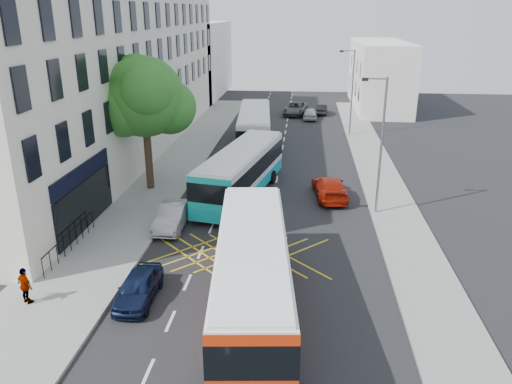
% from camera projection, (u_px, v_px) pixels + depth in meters
% --- Properties ---
extents(ground, '(120.00, 120.00, 0.00)m').
position_uv_depth(ground, '(251.00, 326.00, 19.47)').
color(ground, black).
rests_on(ground, ground).
extents(pavement_left, '(5.00, 70.00, 0.15)m').
position_uv_depth(pavement_left, '(151.00, 188.00, 34.23)').
color(pavement_left, gray).
rests_on(pavement_left, ground).
extents(pavement_right, '(3.00, 70.00, 0.15)m').
position_uv_depth(pavement_right, '(388.00, 196.00, 32.79)').
color(pavement_right, gray).
rests_on(pavement_right, ground).
extents(terrace_main, '(8.30, 45.00, 13.50)m').
position_uv_depth(terrace_main, '(114.00, 72.00, 41.31)').
color(terrace_main, '#ECE2C6').
rests_on(terrace_main, ground).
extents(terrace_far, '(8.00, 20.00, 10.00)m').
position_uv_depth(terrace_far, '(193.00, 60.00, 70.43)').
color(terrace_far, silver).
rests_on(terrace_far, ground).
extents(building_right, '(6.00, 18.00, 8.00)m').
position_uv_depth(building_right, '(379.00, 75.00, 61.97)').
color(building_right, silver).
rests_on(building_right, ground).
extents(street_tree, '(6.30, 5.70, 8.80)m').
position_uv_depth(street_tree, '(144.00, 98.00, 32.07)').
color(street_tree, '#382619').
rests_on(street_tree, pavement_left).
extents(lamp_near, '(1.45, 0.15, 8.00)m').
position_uv_depth(lamp_near, '(380.00, 140.00, 28.54)').
color(lamp_near, slate).
rests_on(lamp_near, pavement_right).
extents(lamp_far, '(1.45, 0.15, 8.00)m').
position_uv_depth(lamp_far, '(351.00, 88.00, 47.23)').
color(lamp_far, slate).
rests_on(lamp_far, pavement_right).
extents(railings, '(0.08, 5.60, 1.14)m').
position_uv_depth(railings, '(70.00, 240.00, 25.05)').
color(railings, black).
rests_on(railings, pavement_left).
extents(bus_near, '(3.92, 12.07, 3.34)m').
position_uv_depth(bus_near, '(252.00, 274.00, 19.77)').
color(bus_near, silver).
rests_on(bus_near, ground).
extents(bus_mid, '(4.80, 11.61, 3.18)m').
position_uv_depth(bus_mid, '(241.00, 172.00, 32.52)').
color(bus_mid, silver).
rests_on(bus_mid, ground).
extents(bus_far, '(3.64, 11.91, 3.30)m').
position_uv_depth(bus_far, '(255.00, 127.00, 44.48)').
color(bus_far, silver).
rests_on(bus_far, ground).
extents(motorbike, '(0.80, 2.37, 2.11)m').
position_uv_depth(motorbike, '(238.00, 327.00, 17.72)').
color(motorbike, black).
rests_on(motorbike, ground).
extents(parked_car_blue, '(1.51, 3.65, 1.24)m').
position_uv_depth(parked_car_blue, '(139.00, 287.00, 21.00)').
color(parked_car_blue, black).
rests_on(parked_car_blue, ground).
extents(parked_car_silver, '(1.44, 4.10, 1.35)m').
position_uv_depth(parked_car_silver, '(173.00, 216.00, 28.09)').
color(parked_car_silver, '#A0A2A8').
rests_on(parked_car_silver, ground).
extents(red_hatchback, '(2.47, 4.99, 1.39)m').
position_uv_depth(red_hatchback, '(330.00, 187.00, 32.56)').
color(red_hatchback, '#9E1806').
rests_on(red_hatchback, ground).
extents(distant_car_grey, '(3.05, 5.43, 1.43)m').
position_uv_depth(distant_car_grey, '(295.00, 109.00, 58.43)').
color(distant_car_grey, '#3D4045').
rests_on(distant_car_grey, ground).
extents(distant_car_silver, '(1.63, 3.84, 1.30)m').
position_uv_depth(distant_car_silver, '(310.00, 114.00, 56.02)').
color(distant_car_silver, '#AFB0B7').
rests_on(distant_car_silver, ground).
extents(distant_car_dark, '(1.57, 3.76, 1.21)m').
position_uv_depth(distant_car_dark, '(322.00, 109.00, 58.79)').
color(distant_car_dark, black).
rests_on(distant_car_dark, ground).
extents(pedestrian_far, '(1.01, 0.80, 1.61)m').
position_uv_depth(pedestrian_far, '(25.00, 286.00, 20.45)').
color(pedestrian_far, gray).
rests_on(pedestrian_far, pavement_left).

